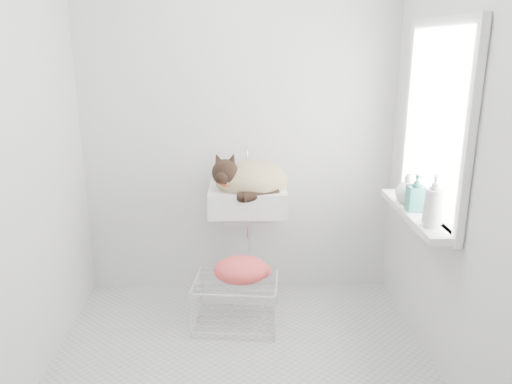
{
  "coord_description": "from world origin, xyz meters",
  "views": [
    {
      "loc": [
        -0.0,
        -2.49,
        1.76
      ],
      "look_at": [
        0.1,
        0.5,
        0.88
      ],
      "focal_mm": 35.21,
      "sensor_mm": 36.0,
      "label": 1
    }
  ],
  "objects_px": {
    "wire_rack": "(236,304)",
    "bottle_a": "(431,226)",
    "bottle_c": "(406,203)",
    "cat": "(249,181)",
    "bottle_b": "(414,210)",
    "sink": "(247,186)"
  },
  "relations": [
    {
      "from": "sink",
      "to": "bottle_a",
      "type": "height_order",
      "value": "bottle_a"
    },
    {
      "from": "sink",
      "to": "wire_rack",
      "type": "distance_m",
      "value": 0.77
    },
    {
      "from": "sink",
      "to": "bottle_b",
      "type": "xyz_separation_m",
      "value": [
        0.95,
        -0.54,
        0.0
      ]
    },
    {
      "from": "sink",
      "to": "wire_rack",
      "type": "height_order",
      "value": "sink"
    },
    {
      "from": "cat",
      "to": "wire_rack",
      "type": "xyz_separation_m",
      "value": [
        -0.09,
        -0.3,
        -0.74
      ]
    },
    {
      "from": "wire_rack",
      "to": "bottle_b",
      "type": "bearing_deg",
      "value": -12.22
    },
    {
      "from": "cat",
      "to": "wire_rack",
      "type": "distance_m",
      "value": 0.81
    },
    {
      "from": "bottle_c",
      "to": "sink",
      "type": "bearing_deg",
      "value": 157.29
    },
    {
      "from": "cat",
      "to": "bottle_b",
      "type": "distance_m",
      "value": 1.07
    },
    {
      "from": "cat",
      "to": "bottle_c",
      "type": "bearing_deg",
      "value": -26.73
    },
    {
      "from": "bottle_a",
      "to": "bottle_c",
      "type": "distance_m",
      "value": 0.4
    },
    {
      "from": "wire_rack",
      "to": "bottle_b",
      "type": "distance_m",
      "value": 1.27
    },
    {
      "from": "sink",
      "to": "cat",
      "type": "bearing_deg",
      "value": -60.19
    },
    {
      "from": "cat",
      "to": "bottle_a",
      "type": "height_order",
      "value": "cat"
    },
    {
      "from": "wire_rack",
      "to": "sink",
      "type": "bearing_deg",
      "value": 75.21
    },
    {
      "from": "cat",
      "to": "bottle_b",
      "type": "height_order",
      "value": "cat"
    },
    {
      "from": "bottle_a",
      "to": "bottle_b",
      "type": "relative_size",
      "value": 1.09
    },
    {
      "from": "bottle_b",
      "to": "bottle_c",
      "type": "xyz_separation_m",
      "value": [
        0.0,
        0.14,
        0.0
      ]
    },
    {
      "from": "wire_rack",
      "to": "bottle_a",
      "type": "distance_m",
      "value": 1.34
    },
    {
      "from": "cat",
      "to": "bottle_c",
      "type": "height_order",
      "value": "cat"
    },
    {
      "from": "sink",
      "to": "cat",
      "type": "relative_size",
      "value": 0.98
    },
    {
      "from": "wire_rack",
      "to": "bottle_c",
      "type": "xyz_separation_m",
      "value": [
        1.03,
        -0.08,
        0.7
      ]
    }
  ]
}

